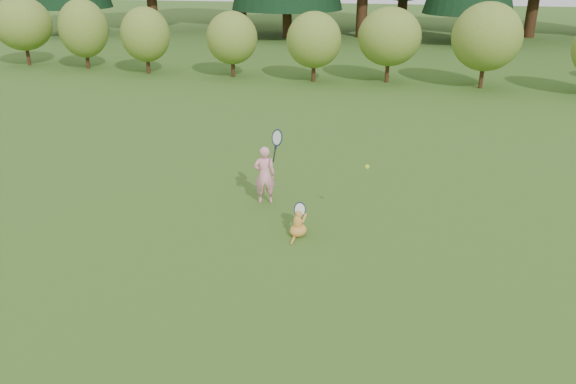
# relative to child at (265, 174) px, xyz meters

# --- Properties ---
(ground) EXTENTS (100.00, 100.00, 0.00)m
(ground) POSITION_rel_child_xyz_m (0.45, -1.88, -0.55)
(ground) COLOR #285417
(ground) RESTS_ON ground
(shrub_row) EXTENTS (28.00, 3.00, 2.80)m
(shrub_row) POSITION_rel_child_xyz_m (0.45, 11.12, 0.85)
(shrub_row) COLOR #587524
(shrub_row) RESTS_ON ground
(child) EXTENTS (0.63, 0.44, 1.58)m
(child) POSITION_rel_child_xyz_m (0.00, 0.00, 0.00)
(child) COLOR pink
(child) RESTS_ON ground
(cat) EXTENTS (0.43, 0.65, 0.58)m
(cat) POSITION_rel_child_xyz_m (0.83, -1.14, -0.33)
(cat) COLOR #BD6D24
(cat) RESTS_ON ground
(tennis_ball) EXTENTS (0.07, 0.07, 0.07)m
(tennis_ball) POSITION_rel_child_xyz_m (1.83, -0.68, 0.51)
(tennis_ball) COLOR #B0E71B
(tennis_ball) RESTS_ON ground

